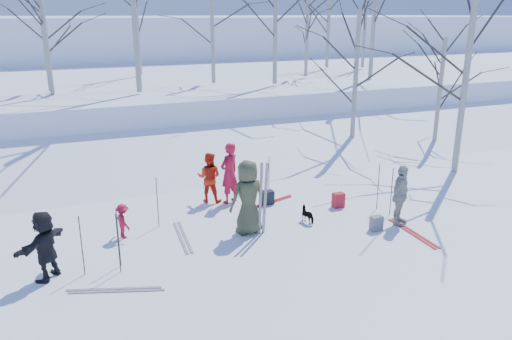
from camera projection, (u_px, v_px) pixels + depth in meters
name	position (u px, v px, depth m)	size (l,w,h in m)	color
ground	(279.00, 237.00, 12.36)	(120.00, 120.00, 0.00)	white
snow_ramp	(200.00, 158.00, 18.50)	(70.00, 9.50, 1.40)	white
snow_plateau	(149.00, 96.00, 27.08)	(70.00, 18.00, 2.20)	white
far_hill	(105.00, 51.00, 45.33)	(90.00, 30.00, 6.00)	white
skier_olive_center	(248.00, 197.00, 12.33)	(0.92, 0.60, 1.89)	#3E4328
skier_red_north	(229.00, 173.00, 14.36)	(0.65, 0.43, 1.79)	#B1102B
skier_redor_behind	(209.00, 177.00, 14.48)	(0.72, 0.56, 1.48)	red
skier_red_seated	(123.00, 221.00, 12.19)	(0.57, 0.33, 0.88)	#B1102B
skier_cream_east	(400.00, 195.00, 12.87)	(0.94, 0.39, 1.61)	beige
skier_grey_west	(45.00, 245.00, 10.23)	(1.39, 0.44, 1.50)	black
dog	(308.00, 215.00, 13.15)	(0.24, 0.52, 0.44)	black
upright_ski_left	(260.00, 199.00, 12.21)	(0.07, 0.02, 1.90)	silver
upright_ski_right	(265.00, 199.00, 12.24)	(0.07, 0.02, 1.90)	silver
ski_pair_a	(115.00, 290.00, 9.97)	(1.86, 0.80, 0.02)	silver
ski_pair_b	(183.00, 237.00, 12.32)	(0.34, 1.91, 0.02)	silver
ski_pair_c	(413.00, 233.00, 12.55)	(0.27, 1.91, 0.02)	#AA1819
ski_pair_d	(267.00, 203.00, 14.50)	(1.86, 0.80, 0.02)	#AA1819
ski_pole_a	(378.00, 187.00, 13.92)	(0.02, 0.02, 1.34)	black
ski_pole_b	(118.00, 238.00, 10.75)	(0.02, 0.02, 1.34)	black
ski_pole_c	(157.00, 202.00, 12.78)	(0.02, 0.02, 1.34)	black
ski_pole_d	(82.00, 246.00, 10.38)	(0.02, 0.02, 1.34)	black
ski_pole_e	(391.00, 191.00, 13.54)	(0.02, 0.02, 1.34)	black
ski_pole_f	(118.00, 243.00, 10.49)	(0.02, 0.02, 1.34)	black
ski_pole_g	(269.00, 178.00, 14.65)	(0.02, 0.02, 1.34)	black
backpack_red	(338.00, 200.00, 14.20)	(0.32, 0.22, 0.42)	#A91A23
backpack_grey	(376.00, 223.00, 12.68)	(0.30, 0.20, 0.38)	slate
backpack_dark	(268.00, 197.00, 14.43)	(0.34, 0.24, 0.40)	black
birch_plateau_c	(366.00, 14.00, 28.89)	(4.86, 4.86, 6.09)	silver
birch_plateau_d	(44.00, 37.00, 20.14)	(3.65, 3.65, 4.36)	silver
birch_plateau_e	(329.00, 20.00, 29.06)	(4.39, 4.39, 5.42)	silver
birch_plateau_f	(46.00, 36.00, 19.29)	(3.73, 3.73, 4.47)	silver
birch_plateau_h	(212.00, 27.00, 22.46)	(4.08, 4.08, 4.97)	silver
birch_plateau_i	(307.00, 37.00, 25.07)	(3.35, 3.35, 3.93)	silver
birch_plateau_j	(375.00, 0.00, 24.03)	(5.76, 5.76, 7.37)	silver
birch_plateau_k	(275.00, 16.00, 22.08)	(4.74, 4.74, 5.91)	silver
birch_plateau_l	(137.00, 20.00, 25.48)	(4.47, 4.47, 5.52)	silver
birch_edge_b	(467.00, 69.00, 16.38)	(5.56, 5.56, 7.08)	silver
birch_edge_c	(439.00, 95.00, 19.75)	(3.70, 3.70, 4.42)	silver
birch_edge_e	(355.00, 83.00, 19.15)	(4.41, 4.41, 5.44)	silver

